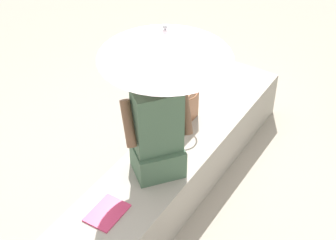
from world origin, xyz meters
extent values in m
plane|color=#9E9384|center=(0.00, 0.00, 0.00)|extent=(14.00, 14.00, 0.00)
cube|color=#A8A093|center=(0.00, 0.00, 0.21)|extent=(2.64, 0.55, 0.42)
cube|color=#47664C|center=(0.32, 0.03, 0.53)|extent=(0.44, 0.43, 0.22)
cube|color=#47664C|center=(0.32, 0.03, 0.88)|extent=(0.37, 0.36, 0.48)
sphere|color=brown|center=(0.32, 0.03, 1.22)|extent=(0.20, 0.20, 0.20)
cylinder|color=brown|center=(0.16, 0.15, 0.91)|extent=(0.18, 0.20, 0.32)
cylinder|color=brown|center=(0.47, -0.10, 0.91)|extent=(0.18, 0.20, 0.32)
cylinder|color=#B7B7BC|center=(0.25, 0.05, 0.98)|extent=(0.02, 0.02, 1.12)
cone|color=silver|center=(0.25, 0.05, 1.45)|extent=(0.86, 0.86, 0.19)
sphere|color=#B7B7BC|center=(0.25, 0.05, 1.56)|extent=(0.03, 0.03, 0.03)
cube|color=brown|center=(-0.25, -0.11, 0.57)|extent=(0.32, 0.11, 0.29)
torus|color=brown|center=(-0.25, -0.11, 0.73)|extent=(0.23, 0.23, 0.01)
cube|color=#D83866|center=(0.85, -0.03, 0.43)|extent=(0.28, 0.20, 0.01)
camera|label=1|loc=(2.65, 1.58, 3.08)|focal=56.76mm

